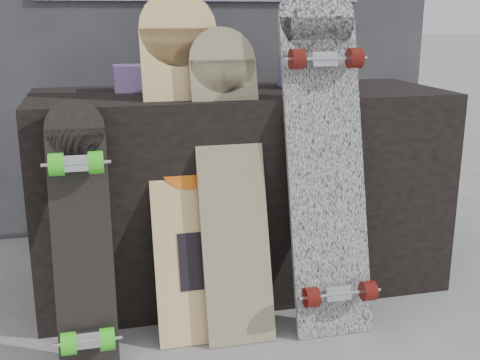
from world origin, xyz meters
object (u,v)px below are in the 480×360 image
object	(u,v)px
vendor_table	(241,190)
skateboard_dark	(82,235)
longboard_cascadia	(325,149)
longboard_geisha	(187,155)
longboard_celtic	(231,174)

from	to	relation	value
vendor_table	skateboard_dark	bearing A→B (deg)	-144.08
vendor_table	longboard_cascadia	xyz separation A→B (m)	(0.22, -0.36, 0.23)
longboard_geisha	vendor_table	bearing A→B (deg)	45.77
vendor_table	longboard_geisha	world-z (taller)	longboard_geisha
longboard_cascadia	vendor_table	bearing A→B (deg)	120.98
longboard_cascadia	longboard_geisha	bearing A→B (deg)	169.05
vendor_table	longboard_celtic	distance (m)	0.38
longboard_cascadia	longboard_celtic	bearing A→B (deg)	173.99
longboard_celtic	longboard_cascadia	bearing A→B (deg)	-6.01
longboard_geisha	longboard_celtic	bearing A→B (deg)	-21.76
longboard_cascadia	skateboard_dark	world-z (taller)	longboard_cascadia
vendor_table	skateboard_dark	size ratio (longest dim) A/B	1.91
longboard_celtic	skateboard_dark	distance (m)	0.54
vendor_table	skateboard_dark	world-z (taller)	skateboard_dark
longboard_celtic	skateboard_dark	xyz separation A→B (m)	(-0.51, -0.13, -0.13)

